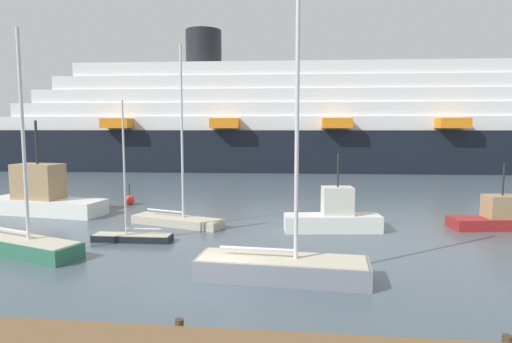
{
  "coord_description": "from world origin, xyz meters",
  "views": [
    {
      "loc": [
        3.34,
        -15.79,
        6.09
      ],
      "look_at": [
        0.0,
        14.88,
        2.94
      ],
      "focal_mm": 30.16,
      "sensor_mm": 36.0,
      "label": 1
    }
  ],
  "objects_px": {
    "sailboat_3": "(282,265)",
    "fishing_boat_2": "(498,217)",
    "cruise_ship": "(330,124)",
    "fishing_boat_3": "(42,196)",
    "sailboat_1": "(177,217)",
    "sailboat_0": "(132,235)",
    "sailboat_2": "(22,243)",
    "channel_buoy_0": "(130,200)",
    "fishing_boat_0": "(334,217)"
  },
  "relations": [
    {
      "from": "sailboat_1",
      "to": "sailboat_2",
      "type": "height_order",
      "value": "sailboat_1"
    },
    {
      "from": "fishing_boat_3",
      "to": "sailboat_3",
      "type": "bearing_deg",
      "value": 155.21
    },
    {
      "from": "fishing_boat_0",
      "to": "sailboat_2",
      "type": "bearing_deg",
      "value": -165.01
    },
    {
      "from": "fishing_boat_0",
      "to": "cruise_ship",
      "type": "bearing_deg",
      "value": 80.03
    },
    {
      "from": "fishing_boat_0",
      "to": "cruise_ship",
      "type": "xyz_separation_m",
      "value": [
        2.02,
        39.24,
        5.68
      ]
    },
    {
      "from": "sailboat_3",
      "to": "fishing_boat_2",
      "type": "relative_size",
      "value": 1.96
    },
    {
      "from": "sailboat_0",
      "to": "fishing_boat_0",
      "type": "bearing_deg",
      "value": -163.51
    },
    {
      "from": "cruise_ship",
      "to": "fishing_boat_3",
      "type": "bearing_deg",
      "value": -123.78
    },
    {
      "from": "sailboat_0",
      "to": "sailboat_3",
      "type": "relative_size",
      "value": 0.67
    },
    {
      "from": "sailboat_0",
      "to": "sailboat_2",
      "type": "height_order",
      "value": "sailboat_2"
    },
    {
      "from": "sailboat_3",
      "to": "cruise_ship",
      "type": "bearing_deg",
      "value": 88.27
    },
    {
      "from": "fishing_boat_2",
      "to": "sailboat_3",
      "type": "bearing_deg",
      "value": -149.44
    },
    {
      "from": "fishing_boat_3",
      "to": "sailboat_0",
      "type": "bearing_deg",
      "value": 153.19
    },
    {
      "from": "sailboat_1",
      "to": "cruise_ship",
      "type": "relative_size",
      "value": 0.11
    },
    {
      "from": "sailboat_3",
      "to": "fishing_boat_2",
      "type": "xyz_separation_m",
      "value": [
        12.6,
        10.15,
        0.13
      ]
    },
    {
      "from": "fishing_boat_3",
      "to": "cruise_ship",
      "type": "distance_m",
      "value": 42.81
    },
    {
      "from": "sailboat_1",
      "to": "sailboat_3",
      "type": "bearing_deg",
      "value": -33.67
    },
    {
      "from": "cruise_ship",
      "to": "sailboat_1",
      "type": "bearing_deg",
      "value": -109.01
    },
    {
      "from": "fishing_boat_3",
      "to": "sailboat_2",
      "type": "bearing_deg",
      "value": 125.71
    },
    {
      "from": "channel_buoy_0",
      "to": "cruise_ship",
      "type": "distance_m",
      "value": 37.06
    },
    {
      "from": "fishing_boat_3",
      "to": "sailboat_1",
      "type": "bearing_deg",
      "value": 174.71
    },
    {
      "from": "sailboat_1",
      "to": "fishing_boat_3",
      "type": "bearing_deg",
      "value": -175.49
    },
    {
      "from": "fishing_boat_2",
      "to": "fishing_boat_3",
      "type": "bearing_deg",
      "value": 169.3
    },
    {
      "from": "channel_buoy_0",
      "to": "fishing_boat_3",
      "type": "bearing_deg",
      "value": -138.41
    },
    {
      "from": "fishing_boat_3",
      "to": "fishing_boat_2",
      "type": "bearing_deg",
      "value": -174.12
    },
    {
      "from": "sailboat_3",
      "to": "channel_buoy_0",
      "type": "relative_size",
      "value": 6.64
    },
    {
      "from": "sailboat_2",
      "to": "cruise_ship",
      "type": "relative_size",
      "value": 0.1
    },
    {
      "from": "cruise_ship",
      "to": "sailboat_3",
      "type": "bearing_deg",
      "value": -97.87
    },
    {
      "from": "fishing_boat_2",
      "to": "channel_buoy_0",
      "type": "relative_size",
      "value": 3.39
    },
    {
      "from": "fishing_boat_2",
      "to": "fishing_boat_3",
      "type": "height_order",
      "value": "fishing_boat_3"
    },
    {
      "from": "fishing_boat_0",
      "to": "channel_buoy_0",
      "type": "distance_m",
      "value": 17.09
    },
    {
      "from": "sailboat_1",
      "to": "sailboat_0",
      "type": "bearing_deg",
      "value": -90.17
    },
    {
      "from": "sailboat_2",
      "to": "fishing_boat_3",
      "type": "bearing_deg",
      "value": 137.28
    },
    {
      "from": "sailboat_3",
      "to": "fishing_boat_3",
      "type": "height_order",
      "value": "sailboat_3"
    },
    {
      "from": "fishing_boat_2",
      "to": "cruise_ship",
      "type": "height_order",
      "value": "cruise_ship"
    },
    {
      "from": "sailboat_2",
      "to": "fishing_boat_2",
      "type": "bearing_deg",
      "value": 37.33
    },
    {
      "from": "fishing_boat_2",
      "to": "fishing_boat_3",
      "type": "xyz_separation_m",
      "value": [
        -30.14,
        1.26,
        0.54
      ]
    },
    {
      "from": "sailboat_3",
      "to": "fishing_boat_3",
      "type": "distance_m",
      "value": 20.93
    },
    {
      "from": "sailboat_3",
      "to": "cruise_ship",
      "type": "height_order",
      "value": "cruise_ship"
    },
    {
      "from": "sailboat_2",
      "to": "cruise_ship",
      "type": "height_order",
      "value": "cruise_ship"
    },
    {
      "from": "sailboat_2",
      "to": "cruise_ship",
      "type": "xyz_separation_m",
      "value": [
        17.4,
        45.46,
        6.01
      ]
    },
    {
      "from": "sailboat_1",
      "to": "cruise_ship",
      "type": "bearing_deg",
      "value": 91.34
    },
    {
      "from": "sailboat_0",
      "to": "sailboat_1",
      "type": "bearing_deg",
      "value": -109.32
    },
    {
      "from": "sailboat_3",
      "to": "channel_buoy_0",
      "type": "xyz_separation_m",
      "value": [
        -12.86,
        15.57,
        -0.19
      ]
    },
    {
      "from": "sailboat_1",
      "to": "sailboat_3",
      "type": "relative_size",
      "value": 0.98
    },
    {
      "from": "sailboat_0",
      "to": "sailboat_2",
      "type": "relative_size",
      "value": 0.71
    },
    {
      "from": "fishing_boat_0",
      "to": "fishing_boat_2",
      "type": "height_order",
      "value": "fishing_boat_0"
    },
    {
      "from": "sailboat_2",
      "to": "cruise_ship",
      "type": "distance_m",
      "value": 49.04
    },
    {
      "from": "fishing_boat_2",
      "to": "sailboat_0",
      "type": "bearing_deg",
      "value": -174.25
    },
    {
      "from": "sailboat_3",
      "to": "fishing_boat_2",
      "type": "distance_m",
      "value": 16.18
    }
  ]
}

